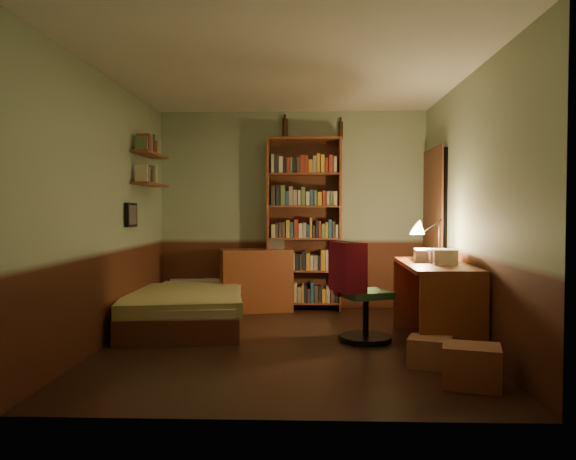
{
  "coord_description": "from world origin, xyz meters",
  "views": [
    {
      "loc": [
        0.2,
        -5.42,
        1.3
      ],
      "look_at": [
        0.0,
        0.25,
        1.1
      ],
      "focal_mm": 35.0,
      "sensor_mm": 36.0,
      "label": 1
    }
  ],
  "objects_px": {
    "bookshelf": "(304,224)",
    "cardboard_box_b": "(430,352)",
    "dresser": "(256,280)",
    "desk": "(435,303)",
    "desk_lamp": "(439,229)",
    "mini_stereo": "(276,244)",
    "office_chair": "(366,293)",
    "cardboard_box_a": "(472,366)",
    "bed": "(187,294)"
  },
  "relations": [
    {
      "from": "bookshelf",
      "to": "desk_lamp",
      "type": "bearing_deg",
      "value": -44.43
    },
    {
      "from": "dresser",
      "to": "desk",
      "type": "relative_size",
      "value": 0.61
    },
    {
      "from": "bookshelf",
      "to": "bed",
      "type": "bearing_deg",
      "value": -147.5
    },
    {
      "from": "dresser",
      "to": "bed",
      "type": "bearing_deg",
      "value": -146.95
    },
    {
      "from": "bookshelf",
      "to": "office_chair",
      "type": "bearing_deg",
      "value": -70.87
    },
    {
      "from": "desk",
      "to": "desk_lamp",
      "type": "relative_size",
      "value": 2.32
    },
    {
      "from": "bookshelf",
      "to": "cardboard_box_b",
      "type": "bearing_deg",
      "value": -68.69
    },
    {
      "from": "office_chair",
      "to": "cardboard_box_b",
      "type": "distance_m",
      "value": 1.06
    },
    {
      "from": "desk",
      "to": "cardboard_box_a",
      "type": "distance_m",
      "value": 1.37
    },
    {
      "from": "cardboard_box_b",
      "to": "desk",
      "type": "bearing_deg",
      "value": 74.79
    },
    {
      "from": "desk_lamp",
      "to": "cardboard_box_b",
      "type": "relative_size",
      "value": 1.84
    },
    {
      "from": "mini_stereo",
      "to": "dresser",
      "type": "bearing_deg",
      "value": -155.34
    },
    {
      "from": "dresser",
      "to": "mini_stereo",
      "type": "relative_size",
      "value": 3.88
    },
    {
      "from": "bookshelf",
      "to": "desk",
      "type": "relative_size",
      "value": 1.52
    },
    {
      "from": "office_chair",
      "to": "bookshelf",
      "type": "bearing_deg",
      "value": 88.23
    },
    {
      "from": "cardboard_box_b",
      "to": "mini_stereo",
      "type": "bearing_deg",
      "value": 118.32
    },
    {
      "from": "mini_stereo",
      "to": "bookshelf",
      "type": "xyz_separation_m",
      "value": [
        0.37,
        -0.04,
        0.26
      ]
    },
    {
      "from": "desk_lamp",
      "to": "cardboard_box_a",
      "type": "xyz_separation_m",
      "value": [
        -0.17,
        -1.78,
        -0.95
      ]
    },
    {
      "from": "dresser",
      "to": "office_chair",
      "type": "xyz_separation_m",
      "value": [
        1.24,
        -1.64,
        0.09
      ]
    },
    {
      "from": "office_chair",
      "to": "cardboard_box_a",
      "type": "bearing_deg",
      "value": -87.65
    },
    {
      "from": "office_chair",
      "to": "cardboard_box_a",
      "type": "xyz_separation_m",
      "value": [
        0.63,
        -1.42,
        -0.33
      ]
    },
    {
      "from": "bed",
      "to": "office_chair",
      "type": "height_order",
      "value": "office_chair"
    },
    {
      "from": "dresser",
      "to": "desk",
      "type": "bearing_deg",
      "value": -56.51
    },
    {
      "from": "desk",
      "to": "cardboard_box_b",
      "type": "xyz_separation_m",
      "value": [
        -0.22,
        -0.83,
        -0.27
      ]
    },
    {
      "from": "dresser",
      "to": "desk",
      "type": "xyz_separation_m",
      "value": [
        1.91,
        -1.71,
        -0.0
      ]
    },
    {
      "from": "bed",
      "to": "dresser",
      "type": "bearing_deg",
      "value": 41.0
    },
    {
      "from": "dresser",
      "to": "desk_lamp",
      "type": "distance_m",
      "value": 2.51
    },
    {
      "from": "desk",
      "to": "cardboard_box_b",
      "type": "relative_size",
      "value": 4.26
    },
    {
      "from": "cardboard_box_a",
      "to": "cardboard_box_b",
      "type": "relative_size",
      "value": 1.19
    },
    {
      "from": "bed",
      "to": "dresser",
      "type": "xyz_separation_m",
      "value": [
        0.72,
        0.79,
        0.07
      ]
    },
    {
      "from": "office_chair",
      "to": "cardboard_box_a",
      "type": "distance_m",
      "value": 1.59
    },
    {
      "from": "desk_lamp",
      "to": "office_chair",
      "type": "relative_size",
      "value": 0.65
    },
    {
      "from": "mini_stereo",
      "to": "bookshelf",
      "type": "height_order",
      "value": "bookshelf"
    },
    {
      "from": "bookshelf",
      "to": "cardboard_box_b",
      "type": "relative_size",
      "value": 6.48
    },
    {
      "from": "cardboard_box_b",
      "to": "bookshelf",
      "type": "bearing_deg",
      "value": 112.06
    },
    {
      "from": "bookshelf",
      "to": "desk_lamp",
      "type": "height_order",
      "value": "bookshelf"
    },
    {
      "from": "desk_lamp",
      "to": "bookshelf",
      "type": "bearing_deg",
      "value": 151.65
    },
    {
      "from": "bed",
      "to": "bookshelf",
      "type": "xyz_separation_m",
      "value": [
        1.34,
        0.88,
        0.79
      ]
    },
    {
      "from": "mini_stereo",
      "to": "office_chair",
      "type": "height_order",
      "value": "office_chair"
    },
    {
      "from": "desk",
      "to": "cardboard_box_b",
      "type": "distance_m",
      "value": 0.9
    },
    {
      "from": "mini_stereo",
      "to": "desk_lamp",
      "type": "xyz_separation_m",
      "value": [
        1.8,
        -1.4,
        0.25
      ]
    },
    {
      "from": "desk",
      "to": "cardboard_box_a",
      "type": "relative_size",
      "value": 3.59
    },
    {
      "from": "mini_stereo",
      "to": "desk",
      "type": "xyz_separation_m",
      "value": [
        1.66,
        -1.84,
        -0.46
      ]
    },
    {
      "from": "desk_lamp",
      "to": "cardboard_box_a",
      "type": "relative_size",
      "value": 1.55
    },
    {
      "from": "dresser",
      "to": "desk_lamp",
      "type": "height_order",
      "value": "desk_lamp"
    },
    {
      "from": "desk_lamp",
      "to": "cardboard_box_b",
      "type": "xyz_separation_m",
      "value": [
        -0.36,
        -1.26,
        -0.98
      ]
    },
    {
      "from": "bookshelf",
      "to": "cardboard_box_a",
      "type": "relative_size",
      "value": 5.45
    },
    {
      "from": "dresser",
      "to": "cardboard_box_a",
      "type": "xyz_separation_m",
      "value": [
        1.87,
        -3.06,
        -0.24
      ]
    },
    {
      "from": "mini_stereo",
      "to": "cardboard_box_b",
      "type": "bearing_deg",
      "value": -63.99
    },
    {
      "from": "dresser",
      "to": "cardboard_box_a",
      "type": "height_order",
      "value": "dresser"
    }
  ]
}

